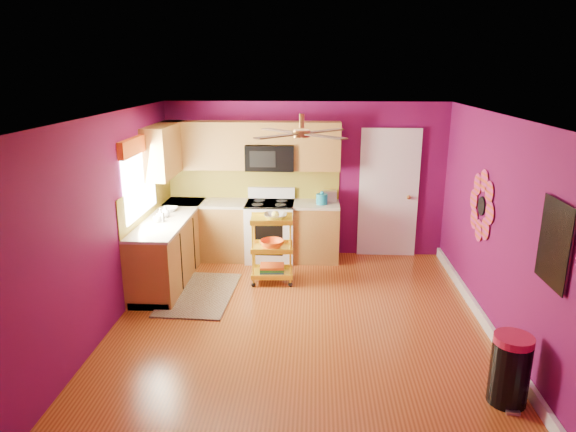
{
  "coord_description": "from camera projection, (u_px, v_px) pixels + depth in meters",
  "views": [
    {
      "loc": [
        0.16,
        -5.67,
        2.99
      ],
      "look_at": [
        -0.17,
        0.4,
        1.24
      ],
      "focal_mm": 32.0,
      "sensor_mm": 36.0,
      "label": 1
    }
  ],
  "objects": [
    {
      "name": "ground",
      "position": [
        300.0,
        322.0,
        6.28
      ],
      "size": [
        5.0,
        5.0,
        0.0
      ],
      "primitive_type": "plane",
      "color": "brown",
      "rests_on": "ground"
    },
    {
      "name": "room_envelope",
      "position": [
        303.0,
        193.0,
        5.82
      ],
      "size": [
        4.54,
        5.04,
        2.52
      ],
      "color": "#620B47",
      "rests_on": "ground"
    },
    {
      "name": "lower_cabinets",
      "position": [
        217.0,
        239.0,
        7.97
      ],
      "size": [
        2.81,
        2.31,
        0.94
      ],
      "color": "brown",
      "rests_on": "ground"
    },
    {
      "name": "electric_range",
      "position": [
        270.0,
        230.0,
        8.26
      ],
      "size": [
        0.76,
        0.66,
        1.13
      ],
      "color": "white",
      "rests_on": "ground"
    },
    {
      "name": "upper_cabinetry",
      "position": [
        225.0,
        149.0,
        7.93
      ],
      "size": [
        2.8,
        2.3,
        1.26
      ],
      "color": "brown",
      "rests_on": "ground"
    },
    {
      "name": "left_window",
      "position": [
        139.0,
        165.0,
        6.92
      ],
      "size": [
        0.08,
        1.35,
        1.08
      ],
      "color": "white",
      "rests_on": "ground"
    },
    {
      "name": "panel_door",
      "position": [
        388.0,
        195.0,
        8.29
      ],
      "size": [
        0.95,
        0.11,
        2.15
      ],
      "color": "white",
      "rests_on": "ground"
    },
    {
      "name": "right_wall_art",
      "position": [
        509.0,
        220.0,
        5.44
      ],
      "size": [
        0.04,
        2.74,
        1.04
      ],
      "color": "black",
      "rests_on": "ground"
    },
    {
      "name": "ceiling_fan",
      "position": [
        302.0,
        133.0,
        5.84
      ],
      "size": [
        1.01,
        1.01,
        0.26
      ],
      "color": "#BF8C3F",
      "rests_on": "ground"
    },
    {
      "name": "shag_rug",
      "position": [
        200.0,
        294.0,
        7.04
      ],
      "size": [
        0.96,
        1.5,
        0.02
      ],
      "primitive_type": "cube",
      "rotation": [
        0.0,
        0.0,
        -0.04
      ],
      "color": "black",
      "rests_on": "ground"
    },
    {
      "name": "rolling_cart",
      "position": [
        273.0,
        246.0,
        7.33
      ],
      "size": [
        0.62,
        0.46,
        1.07
      ],
      "color": "yellow",
      "rests_on": "ground"
    },
    {
      "name": "trash_can",
      "position": [
        510.0,
        370.0,
        4.7
      ],
      "size": [
        0.39,
        0.41,
        0.68
      ],
      "color": "black",
      "rests_on": "ground"
    },
    {
      "name": "teal_kettle",
      "position": [
        322.0,
        199.0,
        8.04
      ],
      "size": [
        0.18,
        0.18,
        0.21
      ],
      "color": "teal",
      "rests_on": "lower_cabinets"
    },
    {
      "name": "toaster",
      "position": [
        330.0,
        196.0,
        8.2
      ],
      "size": [
        0.22,
        0.15,
        0.18
      ],
      "primitive_type": "cube",
      "color": "beige",
      "rests_on": "lower_cabinets"
    },
    {
      "name": "soap_bottle_a",
      "position": [
        161.0,
        215.0,
        7.11
      ],
      "size": [
        0.09,
        0.09,
        0.19
      ],
      "primitive_type": "imported",
      "color": "#EA3F72",
      "rests_on": "lower_cabinets"
    },
    {
      "name": "soap_bottle_b",
      "position": [
        165.0,
        212.0,
        7.33
      ],
      "size": [
        0.13,
        0.13,
        0.17
      ],
      "primitive_type": "imported",
      "color": "white",
      "rests_on": "lower_cabinets"
    },
    {
      "name": "counter_dish",
      "position": [
        170.0,
        209.0,
        7.66
      ],
      "size": [
        0.23,
        0.23,
        0.06
      ],
      "primitive_type": "imported",
      "color": "white",
      "rests_on": "lower_cabinets"
    },
    {
      "name": "counter_cup",
      "position": [
        158.0,
        219.0,
        7.1
      ],
      "size": [
        0.12,
        0.12,
        0.09
      ],
      "primitive_type": "imported",
      "color": "white",
      "rests_on": "lower_cabinets"
    }
  ]
}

